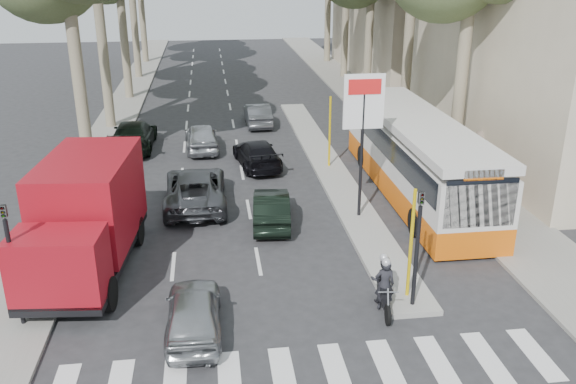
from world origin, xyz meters
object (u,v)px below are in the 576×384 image
object	(u,v)px
motorcycle	(384,283)
city_bus	(416,154)
silver_hatchback	(193,312)
dark_hatchback	(271,208)
red_truck	(86,216)

from	to	relation	value
motorcycle	city_bus	bearing A→B (deg)	73.24
motorcycle	silver_hatchback	bearing A→B (deg)	-167.01
dark_hatchback	motorcycle	size ratio (longest dim) A/B	1.94
motorcycle	red_truck	bearing A→B (deg)	165.38
red_truck	motorcycle	bearing A→B (deg)	-16.25
silver_hatchback	motorcycle	world-z (taller)	motorcycle
dark_hatchback	city_bus	bearing A→B (deg)	-154.82
silver_hatchback	city_bus	world-z (taller)	city_bus
dark_hatchback	red_truck	xyz separation A→B (m)	(-6.14, -2.86, 1.26)
dark_hatchback	red_truck	distance (m)	6.89
silver_hatchback	dark_hatchback	world-z (taller)	dark_hatchback
silver_hatchback	dark_hatchback	size ratio (longest dim) A/B	0.96
red_truck	silver_hatchback	bearing A→B (deg)	-45.03
silver_hatchback	city_bus	bearing A→B (deg)	-134.50
dark_hatchback	city_bus	xyz separation A→B (m)	(6.34, 2.32, 1.12)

